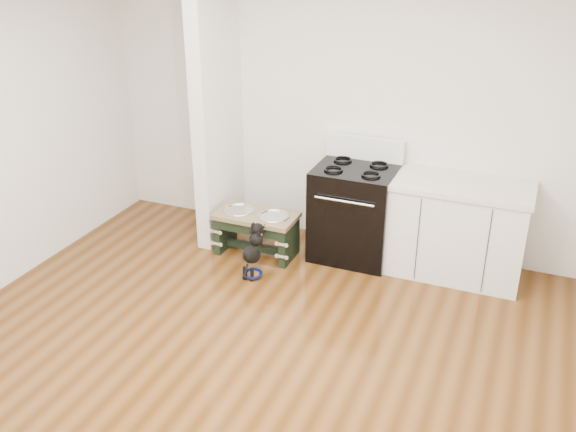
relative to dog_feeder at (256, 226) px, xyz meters
The scene contains 8 objects.
ground 1.94m from the dog_feeder, 70.51° to the right, with size 5.00×5.00×0.00m, color #4A280D.
room_shell 2.32m from the dog_feeder, 70.51° to the right, with size 5.00×5.00×5.00m.
partition_wall 1.20m from the dog_feeder, 151.36° to the left, with size 0.15×0.80×2.70m, color silver.
oven_range 0.97m from the dog_feeder, 21.52° to the left, with size 0.76×0.69×1.14m.
cabinet_run 1.91m from the dog_feeder, 11.18° to the left, with size 1.24×0.64×0.91m.
dog_feeder is the anchor object (origin of this frame).
puppy 0.40m from the dog_feeder, 68.85° to the right, with size 0.14×0.41×0.49m.
floor_bowl 0.55m from the dog_feeder, 69.03° to the right, with size 0.22×0.22×0.05m.
Camera 1 is at (1.81, -3.29, 3.06)m, focal length 40.00 mm.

